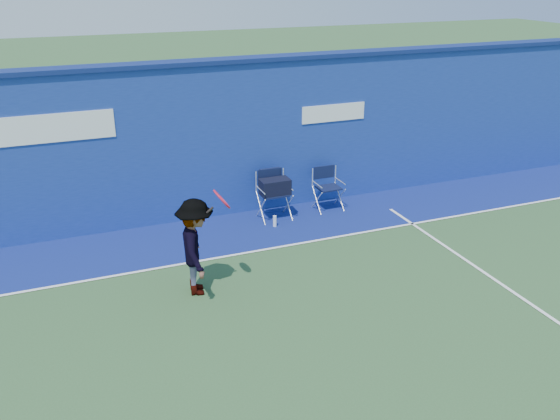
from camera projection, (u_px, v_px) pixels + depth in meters
name	position (u px, v px, depth m)	size (l,w,h in m)	color
ground	(246.00, 377.00, 7.31)	(80.00, 80.00, 0.00)	#2F512B
stadium_wall	(157.00, 145.00, 11.18)	(24.00, 0.50, 3.08)	navy
out_of_bounds_strip	(175.00, 242.00, 10.83)	(24.00, 1.80, 0.01)	navy
court_lines	(231.00, 349.00, 7.82)	(24.00, 12.00, 0.01)	white
directors_chair_left	(274.00, 199.00, 11.71)	(0.58, 0.54, 0.98)	silver
directors_chair_right	(328.00, 197.00, 12.20)	(0.52, 0.47, 0.88)	silver
water_bottle	(275.00, 221.00, 11.44)	(0.07, 0.07, 0.23)	white
tennis_player	(196.00, 247.00, 8.93)	(0.89, 1.06, 1.69)	#EA4738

